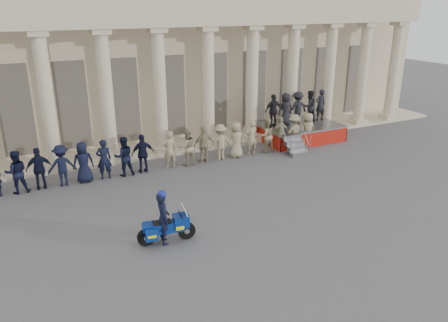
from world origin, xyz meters
TOP-DOWN VIEW (x-y plane):
  - ground at (0.00, 0.00)m, footprint 90.00×90.00m
  - building at (-0.00, 14.74)m, footprint 40.00×12.50m
  - officer_rank at (-1.91, 5.99)m, footprint 22.52×0.69m
  - reviewing_stand at (9.01, 7.19)m, footprint 4.41×4.19m
  - motorcycle at (-1.38, -0.44)m, footprint 1.92×0.84m
  - rider at (-1.48, -0.43)m, footprint 0.50×0.69m

SIDE VIEW (x-z plane):
  - ground at x=0.00m, z-range 0.00..0.00m
  - motorcycle at x=-1.38m, z-range -0.08..1.15m
  - officer_rank at x=-1.91m, z-range 0.00..1.81m
  - rider at x=-1.48m, z-range -0.01..1.85m
  - reviewing_stand at x=9.01m, z-range 0.13..2.83m
  - building at x=0.00m, z-range 0.02..9.02m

